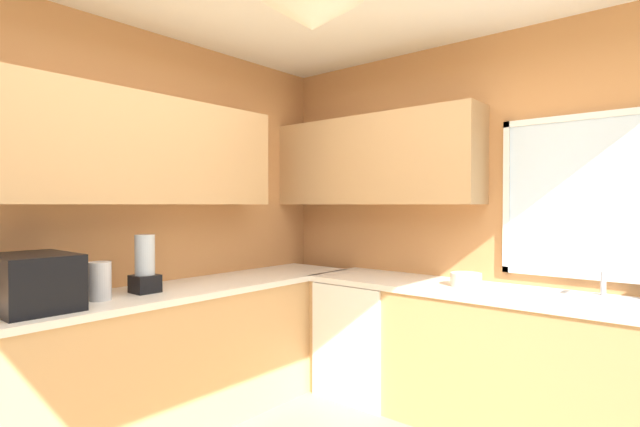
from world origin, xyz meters
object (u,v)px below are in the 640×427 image
microwave (32,282)px  bowl (466,280)px  blender_appliance (145,267)px  sink_assembly (598,300)px  dishwasher (367,337)px  kettle (100,281)px

microwave → bowl: bearing=56.1°
bowl → microwave: bearing=-123.9°
bowl → blender_appliance: blender_appliance is taller
sink_assembly → bowl: bearing=-179.5°
dishwasher → microwave: microwave is taller
dishwasher → sink_assembly: bearing=1.4°
sink_assembly → blender_appliance: 2.67m
bowl → sink_assembly: bearing=0.5°
microwave → kettle: size_ratio=2.19×
bowl → kettle: bearing=-128.3°
sink_assembly → blender_appliance: bearing=-145.7°
dishwasher → bowl: (0.77, 0.03, 0.52)m
sink_assembly → bowl: sink_assembly is taller
blender_appliance → dishwasher: bearing=65.8°
kettle → sink_assembly: kettle is taller
kettle → blender_appliance: blender_appliance is taller
sink_assembly → dishwasher: bearing=-178.6°
dishwasher → kettle: bearing=-110.0°
dishwasher → sink_assembly: size_ratio=1.44×
dishwasher → blender_appliance: (-0.66, -1.47, 0.64)m
dishwasher → blender_appliance: blender_appliance is taller
microwave → sink_assembly: size_ratio=0.81×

